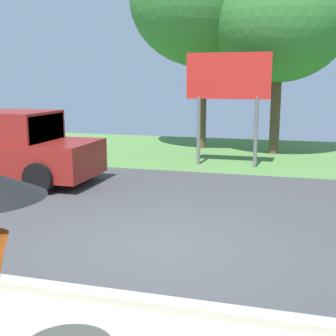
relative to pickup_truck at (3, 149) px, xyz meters
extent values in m
cube|color=#424244|center=(5.46, -1.48, -0.92)|extent=(40.00, 8.00, 0.10)
cube|color=#588943|center=(5.46, 6.52, -0.92)|extent=(40.00, 8.00, 0.10)
cube|color=#B2AD9E|center=(5.46, -5.48, -0.82)|extent=(40.00, 0.24, 0.10)
cube|color=maroon|center=(-0.03, 0.00, -0.19)|extent=(5.20, 2.00, 0.90)
cube|color=maroon|center=(0.47, 0.00, 0.56)|extent=(1.80, 1.84, 0.90)
cube|color=#2D3842|center=(1.32, 0.00, 0.56)|extent=(0.10, 1.70, 0.77)
cylinder|color=black|center=(1.67, 1.00, -0.49)|extent=(0.76, 0.28, 0.76)
cylinder|color=black|center=(1.67, -1.00, -0.49)|extent=(0.76, 0.28, 0.76)
cylinder|color=slate|center=(4.55, 3.76, 0.23)|extent=(0.12, 0.12, 2.20)
cylinder|color=slate|center=(6.35, 3.76, 0.23)|extent=(0.12, 0.12, 2.20)
cube|color=red|center=(5.45, 3.76, 1.93)|extent=(2.60, 0.10, 1.40)
cylinder|color=brown|center=(3.92, 7.36, 1.09)|extent=(0.36, 0.36, 3.93)
cylinder|color=brown|center=(6.80, 6.69, 0.76)|extent=(0.36, 0.36, 3.27)
ellipsoid|color=#387F33|center=(6.80, 6.69, 3.99)|extent=(5.01, 5.01, 4.56)
camera|label=1|loc=(7.44, -10.24, 1.82)|focal=48.02mm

